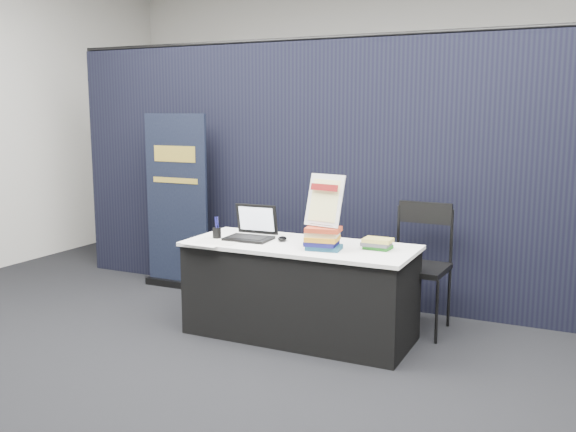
{
  "coord_description": "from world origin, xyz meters",
  "views": [
    {
      "loc": [
        2.03,
        -3.9,
        1.79
      ],
      "look_at": [
        -0.1,
        0.55,
        0.96
      ],
      "focal_mm": 40.0,
      "sensor_mm": 36.0,
      "label": 1
    }
  ],
  "objects_px": {
    "laptop": "(251,231)",
    "book_stack_short": "(378,244)",
    "book_stack_tall": "(323,238)",
    "stacking_chair": "(418,261)",
    "pullup_banner": "(177,212)",
    "info_sign": "(325,201)",
    "display_table": "(300,290)"
  },
  "relations": [
    {
      "from": "pullup_banner",
      "to": "display_table",
      "type": "bearing_deg",
      "value": -24.45
    },
    {
      "from": "book_stack_tall",
      "to": "book_stack_short",
      "type": "relative_size",
      "value": 1.35
    },
    {
      "from": "display_table",
      "to": "book_stack_short",
      "type": "height_order",
      "value": "book_stack_short"
    },
    {
      "from": "book_stack_tall",
      "to": "book_stack_short",
      "type": "xyz_separation_m",
      "value": [
        0.37,
        0.19,
        -0.04
      ]
    },
    {
      "from": "laptop",
      "to": "book_stack_short",
      "type": "xyz_separation_m",
      "value": [
        1.04,
        0.07,
        -0.02
      ]
    },
    {
      "from": "display_table",
      "to": "info_sign",
      "type": "bearing_deg",
      "value": -19.91
    },
    {
      "from": "stacking_chair",
      "to": "pullup_banner",
      "type": "bearing_deg",
      "value": 177.89
    },
    {
      "from": "book_stack_short",
      "to": "pullup_banner",
      "type": "height_order",
      "value": "pullup_banner"
    },
    {
      "from": "laptop",
      "to": "book_stack_short",
      "type": "distance_m",
      "value": 1.04
    },
    {
      "from": "display_table",
      "to": "stacking_chair",
      "type": "xyz_separation_m",
      "value": [
        0.8,
        0.56,
        0.2
      ]
    },
    {
      "from": "display_table",
      "to": "stacking_chair",
      "type": "distance_m",
      "value": 0.99
    },
    {
      "from": "book_stack_tall",
      "to": "pullup_banner",
      "type": "distance_m",
      "value": 2.13
    },
    {
      "from": "laptop",
      "to": "stacking_chair",
      "type": "bearing_deg",
      "value": 21.57
    },
    {
      "from": "book_stack_tall",
      "to": "stacking_chair",
      "type": "bearing_deg",
      "value": 50.61
    },
    {
      "from": "book_stack_short",
      "to": "info_sign",
      "type": "height_order",
      "value": "info_sign"
    },
    {
      "from": "display_table",
      "to": "book_stack_short",
      "type": "bearing_deg",
      "value": 7.18
    },
    {
      "from": "stacking_chair",
      "to": "laptop",
      "type": "bearing_deg",
      "value": -153.37
    },
    {
      "from": "info_sign",
      "to": "book_stack_short",
      "type": "bearing_deg",
      "value": 34.77
    },
    {
      "from": "book_stack_short",
      "to": "stacking_chair",
      "type": "xyz_separation_m",
      "value": [
        0.19,
        0.48,
        -0.22
      ]
    },
    {
      "from": "display_table",
      "to": "stacking_chair",
      "type": "relative_size",
      "value": 1.74
    },
    {
      "from": "stacking_chair",
      "to": "display_table",
      "type": "bearing_deg",
      "value": -142.45
    },
    {
      "from": "info_sign",
      "to": "book_stack_tall",
      "type": "bearing_deg",
      "value": -79.35
    },
    {
      "from": "laptop",
      "to": "info_sign",
      "type": "xyz_separation_m",
      "value": [
        0.68,
        -0.09,
        0.3
      ]
    },
    {
      "from": "info_sign",
      "to": "stacking_chair",
      "type": "height_order",
      "value": "info_sign"
    },
    {
      "from": "info_sign",
      "to": "display_table",
      "type": "bearing_deg",
      "value": 170.74
    },
    {
      "from": "display_table",
      "to": "info_sign",
      "type": "distance_m",
      "value": 0.78
    },
    {
      "from": "display_table",
      "to": "laptop",
      "type": "height_order",
      "value": "laptop"
    },
    {
      "from": "pullup_banner",
      "to": "laptop",
      "type": "bearing_deg",
      "value": -31.1
    },
    {
      "from": "laptop",
      "to": "book_stack_tall",
      "type": "distance_m",
      "value": 0.69
    },
    {
      "from": "laptop",
      "to": "book_stack_short",
      "type": "height_order",
      "value": "laptop"
    },
    {
      "from": "book_stack_tall",
      "to": "book_stack_short",
      "type": "height_order",
      "value": "book_stack_tall"
    },
    {
      "from": "pullup_banner",
      "to": "stacking_chair",
      "type": "relative_size",
      "value": 1.69
    }
  ]
}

